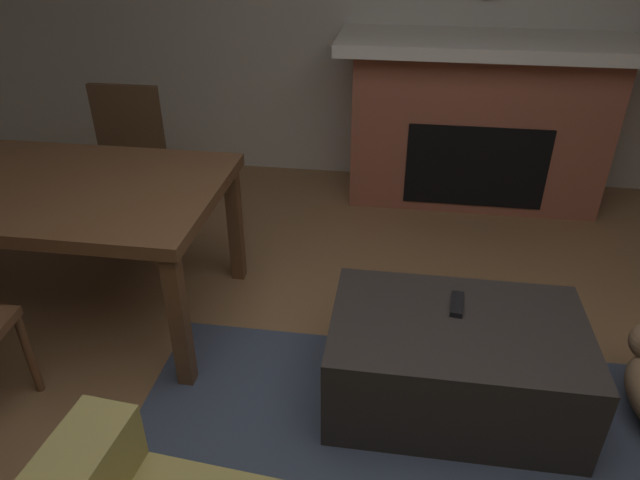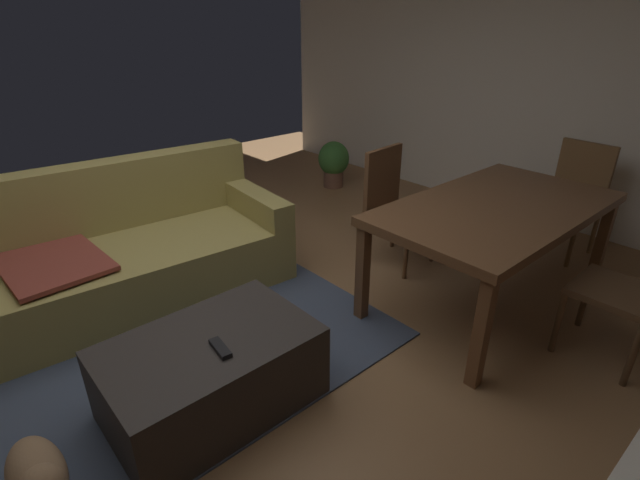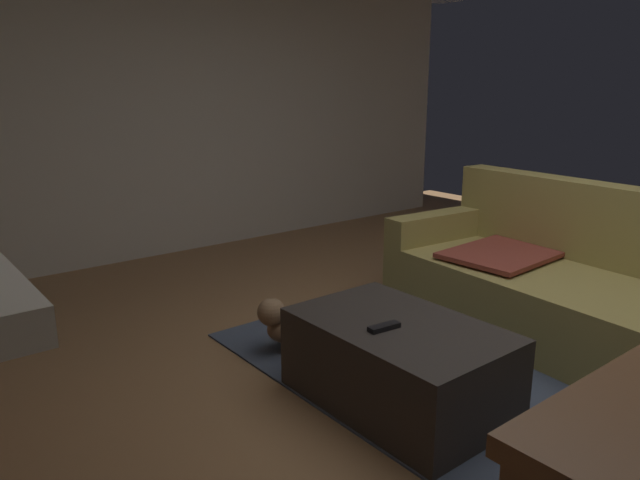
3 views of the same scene
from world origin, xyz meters
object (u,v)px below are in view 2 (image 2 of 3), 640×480
potted_plant (334,162)px  couch (122,256)px  tv_remote (220,348)px  dining_chair_east (573,192)px  small_dog (38,476)px  ottoman_coffee_table (212,374)px  dining_chair_south (640,284)px  dining_chair_north (392,200)px  dining_table (497,214)px

potted_plant → couch: bearing=-164.3°
couch → tv_remote: bearing=-93.1°
dining_chair_east → small_dog: 4.09m
ottoman_coffee_table → dining_chair_south: dining_chair_south is taller
couch → ottoman_coffee_table: (-0.09, -1.40, -0.10)m
tv_remote → dining_chair_east: size_ratio=0.17×
tv_remote → potted_plant: size_ratio=0.29×
couch → dining_chair_south: dining_chair_south is taller
couch → potted_plant: couch is taller
couch → tv_remote: size_ratio=14.39×
dining_chair_north → dining_chair_south: same height
dining_chair_north → potted_plant: (0.92, 1.68, -0.22)m
dining_table → potted_plant: size_ratio=3.22×
couch → dining_chair_north: dining_chair_north is taller
dining_table → potted_plant: bearing=70.3°
tv_remote → dining_chair_south: size_ratio=0.17×
potted_plant → small_dog: (-3.70, -2.22, -0.12)m
potted_plant → small_dog: potted_plant is taller
dining_table → tv_remote: bearing=172.3°
tv_remote → small_dog: (-0.82, 0.08, -0.26)m
couch → ottoman_coffee_table: couch is taller
couch → dining_chair_north: size_ratio=2.48×
dining_chair_north → small_dog: (-2.78, -0.54, -0.35)m
couch → dining_table: (1.88, -1.77, 0.35)m
couch → dining_chair_east: (3.15, -1.78, 0.21)m
tv_remote → small_dog: size_ratio=0.33×
couch → ottoman_coffee_table: bearing=-93.7°
ottoman_coffee_table → dining_chair_south: size_ratio=1.10×
dining_chair_east → potted_plant: 2.60m
dining_chair_north → potted_plant: size_ratio=1.71×
dining_table → dining_chair_east: size_ratio=1.89×
ottoman_coffee_table → dining_chair_east: (3.24, -0.38, 0.31)m
dining_chair_south → dining_chair_north: bearing=90.3°
tv_remote → potted_plant: bearing=44.8°
tv_remote → dining_chair_south: dining_chair_south is taller
dining_chair_north → potted_plant: bearing=61.1°
dining_chair_east → small_dog: dining_chair_east is taller
dining_chair_south → small_dog: 3.07m
ottoman_coffee_table → tv_remote: tv_remote is taller
dining_chair_south → potted_plant: dining_chair_south is taller
tv_remote → dining_chair_north: bearing=23.7°
tv_remote → small_dog: tv_remote is taller
dining_chair_south → potted_plant: (0.92, 3.45, -0.22)m
ottoman_coffee_table → dining_table: (1.97, -0.38, 0.46)m
couch → ottoman_coffee_table: size_ratio=2.24×
dining_chair_north → dining_chair_south: size_ratio=1.00×
couch → tv_remote: couch is taller
couch → small_dog: (-0.90, -1.43, -0.14)m
small_dog → potted_plant: bearing=30.9°
dining_chair_south → dining_chair_east: bearing=34.7°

